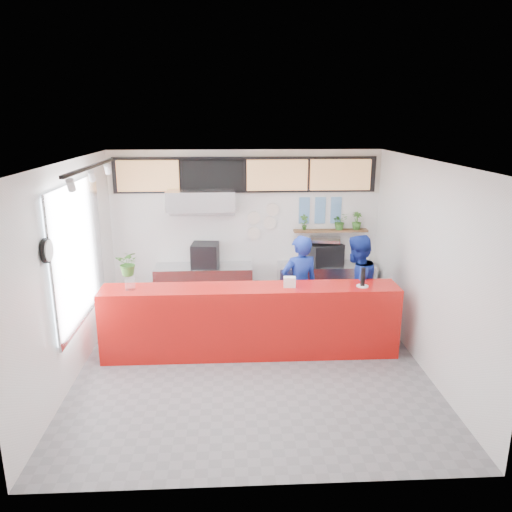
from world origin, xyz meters
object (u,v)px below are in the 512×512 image
(espresso_machine, at_px, (324,254))
(pepper_mill, at_px, (363,277))
(panini_oven, at_px, (205,255))
(service_counter, at_px, (251,321))
(staff_right, at_px, (356,288))
(staff_center, at_px, (299,287))

(espresso_machine, distance_m, pepper_mill, 1.88)
(panini_oven, bearing_deg, service_counter, -61.81)
(panini_oven, distance_m, staff_right, 2.82)
(service_counter, relative_size, espresso_machine, 7.30)
(staff_center, distance_m, pepper_mill, 1.15)
(service_counter, xyz_separation_m, staff_center, (0.83, 0.60, 0.32))
(espresso_machine, distance_m, staff_center, 1.37)
(staff_right, relative_size, pepper_mill, 6.31)
(panini_oven, relative_size, staff_center, 0.27)
(service_counter, bearing_deg, panini_oven, 112.94)
(panini_oven, xyz_separation_m, staff_center, (1.59, -1.20, -0.24))
(espresso_machine, relative_size, pepper_mill, 2.21)
(staff_center, distance_m, staff_right, 0.91)
(service_counter, distance_m, panini_oven, 2.03)
(staff_center, bearing_deg, panini_oven, -53.23)
(service_counter, bearing_deg, staff_right, 16.46)
(service_counter, distance_m, staff_center, 1.07)
(pepper_mill, bearing_deg, staff_center, 142.65)
(panini_oven, bearing_deg, espresso_machine, 5.24)
(espresso_machine, relative_size, staff_center, 0.35)
(panini_oven, xyz_separation_m, pepper_mill, (2.45, -1.86, 0.14))
(panini_oven, height_order, staff_center, staff_center)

